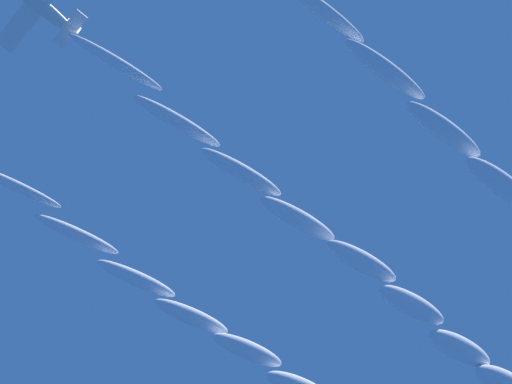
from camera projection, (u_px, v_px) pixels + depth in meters
The scene contains 2 objects.
smoke_trail_left_wingman at pixel (398, 296), 76.65m from camera, with size 52.94×19.82×9.77m.
smoke_trail_right_wingman at pixel (286, 381), 84.39m from camera, with size 53.02×19.90×9.73m.
Camera 1 is at (-6.68, 33.51, 2.01)m, focal length 60.08 mm.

